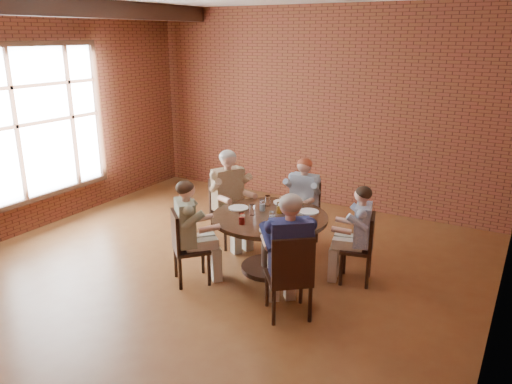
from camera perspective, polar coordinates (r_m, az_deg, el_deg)
The scene contains 30 objects.
floor at distance 6.38m, azimuth -6.12°, elevation -9.73°, with size 7.00×7.00×0.00m, color brown.
wall_back at distance 8.82m, azimuth 7.11°, elevation 9.52°, with size 7.00×7.00×0.00m, color brown.
wall_left at distance 8.14m, azimuth -25.57°, elevation 7.28°, with size 7.00×7.00×0.00m, color brown.
wall_right at distance 4.71m, azimuth 27.11°, elevation 0.64°, with size 7.00×7.00×0.00m, color brown.
ceiling_beam at distance 7.41m, azimuth -23.48°, elevation 18.96°, with size 0.22×6.90×0.26m, color black.
window at distance 8.32m, azimuth -23.01°, elevation 7.44°, with size 0.10×2.16×2.36m.
dining_table at distance 6.34m, azimuth 1.56°, elevation -4.56°, with size 1.46×1.46×0.75m.
chair_a at distance 6.18m, azimuth 12.10°, elevation -6.03°, with size 0.45×0.45×0.88m.
diner_a at distance 6.14m, azimuth 11.52°, elevation -4.85°, with size 0.46×0.57×1.22m, color #3D609F, non-canonical shape.
chair_b at distance 7.23m, azimuth 5.54°, elevation -2.10°, with size 0.40×0.40×0.90m.
diner_b at distance 7.11m, azimuth 5.32°, elevation -1.20°, with size 0.49×0.60×1.27m, color #899CAF, non-canonical shape.
chair_c at distance 7.22m, azimuth -3.33°, elevation -1.83°, with size 0.61×0.61×0.96m.
diner_c at distance 7.09m, azimuth -2.99°, elevation -0.75°, with size 0.56×0.68×1.38m, color brown, non-canonical shape.
chair_d at distance 6.10m, azimuth -8.17°, elevation -5.96°, with size 0.57×0.57×0.91m.
diner_d at distance 6.06m, azimuth -7.49°, elevation -4.60°, with size 0.50×0.62×1.29m, color gray, non-canonical shape.
chair_e at distance 5.30m, azimuth 3.95°, elevation -9.36°, with size 0.63×0.63×0.96m.
diner_e at distance 5.30m, azimuth 3.77°, elevation -7.27°, with size 0.56×0.69×1.38m, color #1C214E, non-canonical shape.
plate_a at distance 6.40m, azimuth 6.04°, elevation -2.24°, with size 0.26×0.26×0.01m, color white.
plate_b at distance 6.72m, azimuth 3.11°, elevation -1.18°, with size 0.26×0.26×0.01m, color white.
plate_c at distance 6.50m, azimuth -2.02°, elevation -1.82°, with size 0.26×0.26×0.01m, color white.
plate_d at distance 5.79m, azimuth 1.63°, elevation -4.33°, with size 0.26×0.26×0.01m, color white.
glass_a at distance 6.14m, azimuth 4.06°, elevation -2.42°, with size 0.07×0.07×0.14m, color white.
glass_b at distance 6.32m, azimuth 2.69°, elevation -1.82°, with size 0.07×0.07×0.14m, color white.
glass_c at distance 6.57m, azimuth 1.34°, elevation -1.02°, with size 0.07×0.07×0.14m, color white.
glass_d at distance 6.40m, azimuth 0.74°, elevation -1.54°, with size 0.07×0.07×0.14m, color white.
glass_e at distance 6.24m, azimuth -0.43°, elevation -2.04°, with size 0.07×0.07×0.14m, color white.
glass_f at distance 5.94m, azimuth -1.64°, elevation -3.08°, with size 0.07×0.07×0.14m, color white.
glass_g at distance 6.00m, azimuth 1.87°, elevation -2.87°, with size 0.07×0.07×0.14m, color white.
glass_h at distance 6.04m, azimuth 4.23°, elevation -2.78°, with size 0.07×0.07×0.14m, color white.
smartphone at distance 5.99m, azimuth 4.06°, elevation -3.61°, with size 0.07×0.14×0.01m, color black.
Camera 1 is at (3.39, -4.55, 2.92)m, focal length 35.00 mm.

